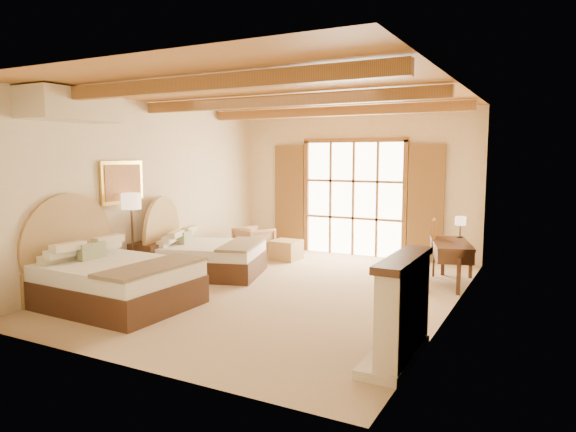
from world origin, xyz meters
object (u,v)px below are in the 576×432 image
Objects in this scene: armchair at (254,242)px; desk at (450,262)px; nightstand at (150,261)px; bed_near at (108,276)px; bed_far at (202,253)px.

armchair is 0.49× the size of desk.
armchair is at bearing 155.99° from desk.
armchair reaches higher than nightstand.
bed_near reaches higher than bed_far.
nightstand is 2.67m from armchair.
armchair is at bearing 91.39° from bed_near.
bed_far reaches higher than desk.
bed_far is at bearing 91.34° from bed_near.
armchair is (0.00, 1.86, -0.06)m from bed_far.
bed_near is 3.40× the size of nightstand.
bed_far is 1.86m from armchair.
nightstand is 0.44× the size of desk.
bed_far is at bearing 48.83° from nightstand.
desk is at bearing 0.21° from bed_far.
bed_far reaches higher than armchair.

